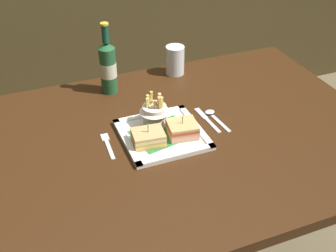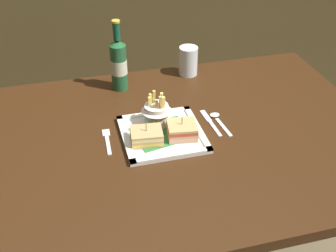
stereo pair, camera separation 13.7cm
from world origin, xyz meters
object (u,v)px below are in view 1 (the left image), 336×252
knife (206,119)px  beer_bottle (108,66)px  water_glass (175,62)px  square_plate (162,135)px  sandwich_half_right (182,129)px  dining_table (174,159)px  spoon (213,115)px  fork (108,144)px  sandwich_half_left (148,138)px  fries_cup (154,112)px

knife → beer_bottle: bearing=129.6°
water_glass → square_plate: bearing=-117.8°
sandwich_half_right → beer_bottle: beer_bottle is taller
dining_table → knife: bearing=19.3°
square_plate → sandwich_half_right: (0.06, -0.03, 0.03)m
spoon → square_plate: bearing=-167.5°
water_glass → fork: (-0.38, -0.37, -0.05)m
fork → knife: same height
knife → sandwich_half_left: bearing=-164.0°
sandwich_half_right → knife: bearing=29.3°
spoon → sandwich_half_right: bearing=-153.0°
dining_table → knife: (0.14, 0.05, 0.10)m
square_plate → knife: square_plate is taller
square_plate → spoon: size_ratio=1.84×
beer_bottle → knife: (0.25, -0.31, -0.10)m
sandwich_half_right → spoon: (0.15, 0.08, -0.03)m
knife → spoon: size_ratio=1.16×
dining_table → fries_cup: size_ratio=11.63×
water_glass → fork: size_ratio=0.84×
beer_bottle → spoon: beer_bottle is taller
sandwich_half_right → dining_table: bearing=140.8°
fries_cup → beer_bottle: size_ratio=0.44×
knife → spoon: bearing=16.0°
spoon → beer_bottle: bearing=133.4°
beer_bottle → water_glass: size_ratio=2.33×
square_plate → spoon: bearing=12.5°
spoon → fries_cup: bearing=176.4°
sandwich_half_right → beer_bottle: size_ratio=0.37×
spoon → fork: bearing=-176.5°
sandwich_half_left → fork: 0.13m
square_plate → sandwich_half_right: size_ratio=2.55×
dining_table → square_plate: 0.11m
dining_table → water_glass: bearing=67.1°
knife → spoon: 0.03m
square_plate → water_glass: water_glass is taller
fries_cup → beer_bottle: bearing=104.6°
sandwich_half_left → spoon: size_ratio=0.75×
square_plate → fries_cup: (-0.00, 0.06, 0.05)m
dining_table → beer_bottle: 0.43m
dining_table → spoon: size_ratio=9.81×
fork → beer_bottle: bearing=73.3°
square_plate → fork: (-0.18, 0.02, -0.00)m
sandwich_half_left → beer_bottle: size_ratio=0.39×
dining_table → water_glass: size_ratio=11.91×
water_glass → spoon: size_ratio=0.82×
sandwich_half_right → knife: size_ratio=0.62×
water_glass → fork: 0.53m
dining_table → spoon: (0.17, 0.06, 0.10)m
fries_cup → square_plate: bearing=-86.2°
beer_bottle → fork: beer_bottle is taller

